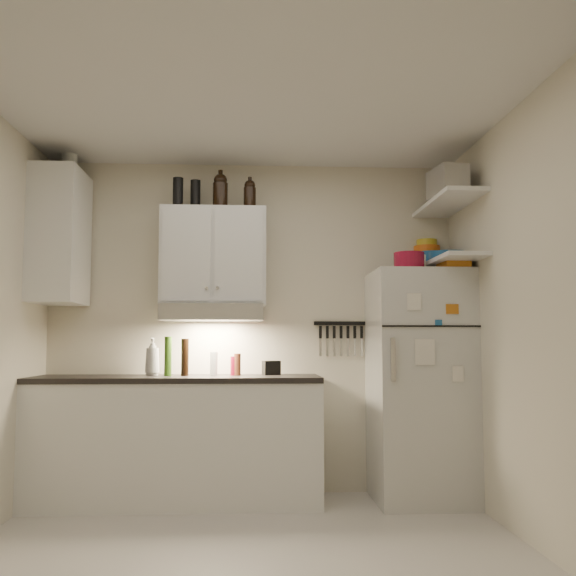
{
  "coord_description": "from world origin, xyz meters",
  "views": [
    {
      "loc": [
        0.0,
        -3.6,
        1.16
      ],
      "look_at": [
        0.25,
        0.9,
        1.55
      ],
      "focal_mm": 40.0,
      "sensor_mm": 36.0,
      "label": 1
    }
  ],
  "objects": [
    {
      "name": "thermos_b",
      "position": [
        -0.58,
        1.26,
        2.31
      ],
      "size": [
        0.09,
        0.09,
        0.23
      ],
      "primitive_type": "cylinder",
      "rotation": [
        0.0,
        0.0,
        0.19
      ],
      "color": "black",
      "rests_on": "upper_cabinet"
    },
    {
      "name": "fridge",
      "position": [
        1.25,
        1.16,
        0.85
      ],
      "size": [
        0.7,
        0.68,
        1.7
      ],
      "primitive_type": "cube",
      "color": "silver",
      "rests_on": "floor"
    },
    {
      "name": "pepper_mill",
      "position": [
        -0.11,
        1.25,
        1.0
      ],
      "size": [
        0.07,
        0.07,
        0.16
      ],
      "primitive_type": "cylinder",
      "rotation": [
        0.0,
        0.0,
        0.34
      ],
      "color": "brown",
      "rests_on": "countertop"
    },
    {
      "name": "bowl_yellow",
      "position": [
        1.41,
        1.46,
        1.97
      ],
      "size": [
        0.16,
        0.16,
        0.05
      ],
      "primitive_type": "cylinder",
      "color": "gold",
      "rests_on": "bowl_orange"
    },
    {
      "name": "back_wall",
      "position": [
        0.0,
        1.51,
        1.3
      ],
      "size": [
        3.2,
        0.02,
        2.6
      ],
      "primitive_type": "cube",
      "color": "beige",
      "rests_on": "ground"
    },
    {
      "name": "floor",
      "position": [
        0.0,
        0.0,
        -0.01
      ],
      "size": [
        3.2,
        3.0,
        0.02
      ],
      "primitive_type": "cube",
      "color": "beige",
      "rests_on": "ground"
    },
    {
      "name": "ceiling",
      "position": [
        0.0,
        0.0,
        2.61
      ],
      "size": [
        3.2,
        3.0,
        0.02
      ],
      "primitive_type": "cube",
      "color": "silver",
      "rests_on": "ground"
    },
    {
      "name": "spice_jar",
      "position": [
        1.25,
        1.04,
        1.76
      ],
      "size": [
        0.09,
        0.09,
        0.11
      ],
      "primitive_type": "cylinder",
      "rotation": [
        0.0,
        0.0,
        -0.33
      ],
      "color": "silver",
      "rests_on": "fridge"
    },
    {
      "name": "countertop",
      "position": [
        -0.55,
        1.2,
        0.9
      ],
      "size": [
        2.1,
        0.62,
        0.04
      ],
      "primitive_type": "cube",
      "color": "black",
      "rests_on": "base_cabinet"
    },
    {
      "name": "shelf_lo",
      "position": [
        1.45,
        1.02,
        1.76
      ],
      "size": [
        0.3,
        0.95,
        0.03
      ],
      "primitive_type": "cube",
      "color": "white",
      "rests_on": "right_wall"
    },
    {
      "name": "caddy",
      "position": [
        0.15,
        1.33,
        0.97
      ],
      "size": [
        0.15,
        0.12,
        0.11
      ],
      "primitive_type": "cube",
      "rotation": [
        0.0,
        0.0,
        0.28
      ],
      "color": "black",
      "rests_on": "countertop"
    },
    {
      "name": "plates",
      "position": [
        1.46,
        1.1,
        1.81
      ],
      "size": [
        0.35,
        0.35,
        0.07
      ],
      "primitive_type": "cylinder",
      "rotation": [
        0.0,
        0.0,
        -0.34
      ],
      "color": "#185289",
      "rests_on": "shelf_lo"
    },
    {
      "name": "red_jar",
      "position": [
        -0.13,
        1.27,
        0.99
      ],
      "size": [
        0.09,
        0.09,
        0.14
      ],
      "primitive_type": "cylinder",
      "rotation": [
        0.0,
        0.0,
        -0.3
      ],
      "color": "maroon",
      "rests_on": "countertop"
    },
    {
      "name": "thermos_a",
      "position": [
        -0.45,
        1.32,
        2.31
      ],
      "size": [
        0.09,
        0.09,
        0.22
      ],
      "primitive_type": "cylinder",
      "rotation": [
        0.0,
        0.0,
        0.18
      ],
      "color": "black",
      "rests_on": "upper_cabinet"
    },
    {
      "name": "range_hood",
      "position": [
        -0.3,
        1.27,
        1.39
      ],
      "size": [
        0.76,
        0.46,
        0.12
      ],
      "primitive_type": "cube",
      "color": "silver",
      "rests_on": "back_wall"
    },
    {
      "name": "growler_b",
      "position": [
        -0.03,
        1.26,
        2.31
      ],
      "size": [
        0.1,
        0.1,
        0.22
      ],
      "primitive_type": null,
      "rotation": [
        0.0,
        0.0,
        -0.01
      ],
      "color": "black",
      "rests_on": "upper_cabinet"
    },
    {
      "name": "growler_a",
      "position": [
        -0.25,
        1.26,
        2.34
      ],
      "size": [
        0.13,
        0.13,
        0.27
      ],
      "primitive_type": null,
      "rotation": [
        0.0,
        0.0,
        -0.11
      ],
      "color": "black",
      "rests_on": "upper_cabinet"
    },
    {
      "name": "vinegar_bottle",
      "position": [
        -0.5,
        1.21,
        1.06
      ],
      "size": [
        0.08,
        0.08,
        0.28
      ],
      "primitive_type": "cylinder",
      "rotation": [
        0.0,
        0.0,
        -0.4
      ],
      "color": "black",
      "rests_on": "countertop"
    },
    {
      "name": "right_wall",
      "position": [
        1.61,
        0.0,
        1.3
      ],
      "size": [
        0.02,
        3.0,
        2.6
      ],
      "primitive_type": "cube",
      "color": "beige",
      "rests_on": "ground"
    },
    {
      "name": "side_jar",
      "position": [
        -1.4,
        1.28,
        2.53
      ],
      "size": [
        0.14,
        0.14,
        0.15
      ],
      "primitive_type": "cylinder",
      "rotation": [
        0.0,
        0.0,
        -0.29
      ],
      "color": "silver",
      "rests_on": "side_cabinet"
    },
    {
      "name": "tin_b",
      "position": [
        1.4,
        0.77,
        2.31
      ],
      "size": [
        0.23,
        0.23,
        0.2
      ],
      "primitive_type": "cube",
      "rotation": [
        0.0,
        0.0,
        0.18
      ],
      "color": "#AAAAAD",
      "rests_on": "shelf_hi"
    },
    {
      "name": "soap_bottle",
      "position": [
        -0.75,
        1.32,
        1.08
      ],
      "size": [
        0.14,
        0.14,
        0.32
      ],
      "primitive_type": "imported",
      "rotation": [
        0.0,
        0.0,
        -0.12
      ],
      "color": "white",
      "rests_on": "countertop"
    },
    {
      "name": "bowl_orange",
      "position": [
        1.41,
        1.46,
        1.91
      ],
      "size": [
        0.21,
        0.21,
        0.06
      ],
      "primitive_type": "cylinder",
      "color": "orange",
      "rests_on": "bowl_teal"
    },
    {
      "name": "book_stack",
      "position": [
        1.46,
        0.95,
        1.74
      ],
      "size": [
        0.2,
        0.24,
        0.08
      ],
      "primitive_type": "cube",
      "rotation": [
        0.0,
        0.0,
        0.06
      ],
      "color": "#B96717",
      "rests_on": "fridge"
    },
    {
      "name": "tin_a",
      "position": [
        1.4,
        0.94,
        2.32
      ],
      "size": [
        0.24,
        0.22,
        0.21
      ],
      "primitive_type": "cube",
      "rotation": [
        0.0,
        0.0,
        0.18
      ],
      "color": "#AAAAAD",
      "rests_on": "shelf_hi"
    },
    {
      "name": "upper_cabinet",
      "position": [
        -0.3,
        1.33,
        1.83
      ],
      "size": [
        0.8,
        0.33,
        0.75
      ],
      "primitive_type": "cube",
      "color": "white",
      "rests_on": "back_wall"
    },
    {
      "name": "shelf_hi",
      "position": [
        1.45,
        1.02,
        2.2
      ],
      "size": [
        0.3,
        0.95,
        0.03
      ],
      "primitive_type": "cube",
      "color": "white",
      "rests_on": "right_wall"
    },
    {
      "name": "knife_strip",
      "position": [
        0.7,
        1.49,
        1.32
      ],
      "size": [
        0.42,
        0.02,
        0.03
      ],
      "primitive_type": "cube",
      "color": "black",
      "rests_on": "back_wall"
    },
    {
      "name": "stock_pot",
      "position": [
        1.52,
        1.33,
        2.31
      ],
      "size": [
        0.3,
        0.3,
        0.2
      ],
      "primitive_type": "cylinder",
      "rotation": [
        0.0,
        0.0,
        0.11
      ],
      "color": "silver",
      "rests_on": "shelf_hi"
    },
    {
      "name": "oil_bottle",
      "position": [
        -0.62,
        1.22,
        1.07
      ],
      "size": [
        0.07,
        0.07,
        0.29
      ],
      "primitive_type": "cylinder",
      "rotation": [
        0.0,
        0.0,
        -0.27
      ],
      "color": "#3E731C",
      "rests_on": "countertop"
    },
    {
      "name": "base_cabinet",
      "position": [
        -0.55,
        1.2,
        0.44
      ],
      "size": [
        2.1,
        0.6,
        0.88
      ],
      "primitive_type": "cube",
      "color": "white",
      "rests_on": "floor"
    },
    {
      "name": "dutch_oven",
      "position": [
        1.16,
        1.05,
        1.77
      ],
      "size": [
        0.24,
        0.24,
        0.13
      ],
      "primitive_type": "cylinder",
      "rotation": [
        0.0,
        0.0,
        0.09
      ],
      "color": "maroon",
      "rests_on": "fridge"
    },
    {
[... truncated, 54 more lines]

